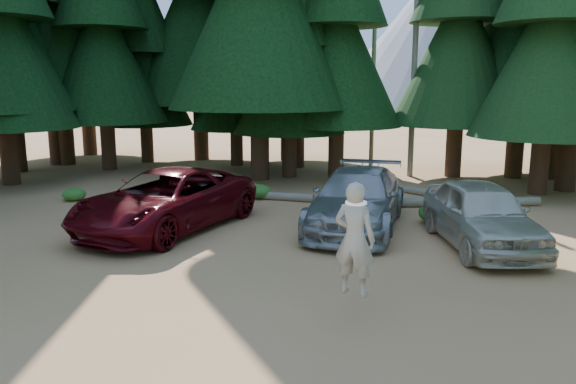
% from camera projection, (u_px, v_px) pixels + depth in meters
% --- Properties ---
extents(ground, '(160.00, 160.00, 0.00)m').
position_uv_depth(ground, '(272.00, 288.00, 11.08)').
color(ground, olive).
rests_on(ground, ground).
extents(forest_belt_north, '(36.00, 7.00, 22.00)m').
position_uv_depth(forest_belt_north, '(393.00, 173.00, 24.96)').
color(forest_belt_north, black).
rests_on(forest_belt_north, ground).
extents(snag_front, '(0.24, 0.24, 12.00)m').
position_uv_depth(snag_front, '(416.00, 32.00, 23.08)').
color(snag_front, slate).
rests_on(snag_front, ground).
extents(snag_back, '(0.20, 0.20, 10.00)m').
position_uv_depth(snag_back, '(374.00, 59.00, 25.32)').
color(snag_back, slate).
rests_on(snag_back, ground).
extents(mountain_peak, '(48.00, 50.00, 28.00)m').
position_uv_depth(mountain_peak, '(452.00, 27.00, 91.12)').
color(mountain_peak, gray).
rests_on(mountain_peak, ground).
extents(red_pickup, '(3.37, 6.17, 1.64)m').
position_uv_depth(red_pickup, '(166.00, 200.00, 15.32)').
color(red_pickup, '#50060E').
rests_on(red_pickup, ground).
extents(silver_minivan_center, '(2.61, 5.71, 1.62)m').
position_uv_depth(silver_minivan_center, '(357.00, 199.00, 15.51)').
color(silver_minivan_center, '#999CA1').
rests_on(silver_minivan_center, ground).
extents(silver_minivan_right, '(3.52, 5.13, 1.62)m').
position_uv_depth(silver_minivan_right, '(481.00, 214.00, 13.75)').
color(silver_minivan_right, beige).
rests_on(silver_minivan_right, ground).
extents(frisbee_player, '(0.77, 0.56, 1.95)m').
position_uv_depth(frisbee_player, '(355.00, 239.00, 9.39)').
color(frisbee_player, beige).
rests_on(frisbee_player, ground).
extents(log_left, '(3.82, 0.41, 0.27)m').
position_uv_depth(log_left, '(260.00, 195.00, 19.47)').
color(log_left, slate).
rests_on(log_left, ground).
extents(log_mid, '(2.89, 1.65, 0.26)m').
position_uv_depth(log_mid, '(443.00, 195.00, 19.44)').
color(log_mid, slate).
rests_on(log_mid, ground).
extents(log_right, '(4.54, 2.10, 0.31)m').
position_uv_depth(log_right, '(467.00, 202.00, 18.28)').
color(log_right, slate).
rests_on(log_right, ground).
extents(shrub_far_left, '(0.89, 0.89, 0.49)m').
position_uv_depth(shrub_far_left, '(217.00, 185.00, 20.67)').
color(shrub_far_left, '#367021').
rests_on(shrub_far_left, ground).
extents(shrub_left, '(0.81, 0.81, 0.44)m').
position_uv_depth(shrub_left, '(221.00, 194.00, 19.25)').
color(shrub_left, '#367021').
rests_on(shrub_left, ground).
extents(shrub_center_left, '(0.89, 0.89, 0.49)m').
position_uv_depth(shrub_center_left, '(258.00, 191.00, 19.55)').
color(shrub_center_left, '#367021').
rests_on(shrub_center_left, ground).
extents(shrub_center_right, '(0.81, 0.81, 0.45)m').
position_uv_depth(shrub_center_right, '(357.00, 194.00, 19.26)').
color(shrub_center_right, '#367021').
rests_on(shrub_center_right, ground).
extents(shrub_right, '(1.14, 1.14, 0.63)m').
position_uv_depth(shrub_right, '(439.00, 213.00, 16.01)').
color(shrub_right, '#367021').
rests_on(shrub_right, ground).
extents(shrub_edge_west, '(0.79, 0.79, 0.43)m').
position_uv_depth(shrub_edge_west, '(74.00, 194.00, 19.20)').
color(shrub_edge_west, '#367021').
rests_on(shrub_edge_west, ground).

